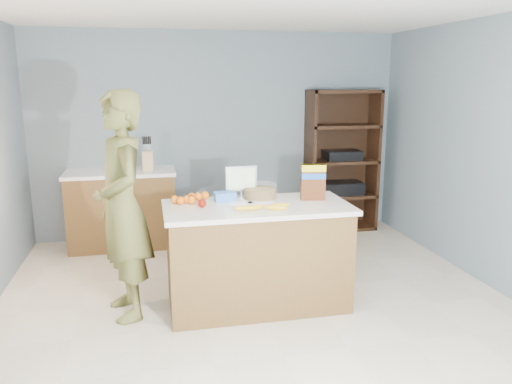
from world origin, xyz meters
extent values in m
cube|color=beige|center=(0.00, 0.00, 0.00)|extent=(4.50, 5.00, 0.02)
cube|color=slate|center=(0.00, 2.50, 1.25)|extent=(4.50, 0.02, 2.50)
cube|color=slate|center=(0.00, -2.50, 1.25)|extent=(4.50, 0.02, 2.50)
cube|color=brown|center=(0.00, 0.30, 0.43)|extent=(1.50, 0.70, 0.86)
cube|color=silver|center=(0.00, 0.30, 0.88)|extent=(1.56, 0.76, 0.04)
cube|color=black|center=(0.00, 0.30, 0.05)|extent=(1.46, 0.66, 0.10)
cube|color=brown|center=(-1.20, 2.20, 0.43)|extent=(1.20, 0.60, 0.86)
cube|color=white|center=(-1.20, 2.20, 0.88)|extent=(1.24, 0.62, 0.04)
cube|color=black|center=(1.55, 2.48, 0.90)|extent=(0.90, 0.04, 1.80)
cube|color=black|center=(1.12, 2.30, 0.90)|extent=(0.04, 0.40, 1.80)
cube|color=black|center=(1.98, 2.30, 0.90)|extent=(0.04, 0.40, 1.80)
cube|color=black|center=(1.55, 2.30, 0.02)|extent=(0.90, 0.40, 0.04)
cube|color=black|center=(1.55, 2.30, 0.45)|extent=(0.90, 0.40, 0.04)
cube|color=black|center=(1.55, 2.30, 0.90)|extent=(0.90, 0.40, 0.04)
cube|color=black|center=(1.55, 2.30, 1.35)|extent=(0.90, 0.40, 0.04)
cube|color=black|center=(1.55, 2.30, 1.78)|extent=(0.90, 0.40, 0.04)
cube|color=black|center=(1.55, 2.30, 0.55)|extent=(0.55, 0.32, 0.16)
cube|color=black|center=(1.55, 2.30, 0.98)|extent=(0.45, 0.30, 0.12)
imported|color=brown|center=(-1.10, 0.37, 0.93)|extent=(0.61, 0.77, 1.86)
cube|color=tan|center=(-0.89, 2.18, 1.01)|extent=(0.12, 0.10, 0.22)
cylinder|color=black|center=(-0.93, 2.18, 1.17)|extent=(0.02, 0.02, 0.09)
cylinder|color=black|center=(-0.91, 2.18, 1.17)|extent=(0.02, 0.02, 0.09)
cylinder|color=black|center=(-0.89, 2.18, 1.17)|extent=(0.02, 0.02, 0.09)
cylinder|color=black|center=(-0.87, 2.18, 1.17)|extent=(0.02, 0.02, 0.09)
cylinder|color=black|center=(-0.85, 2.18, 1.17)|extent=(0.02, 0.02, 0.09)
cube|color=white|center=(-0.13, 0.38, 0.90)|extent=(0.24, 0.17, 0.00)
cube|color=white|center=(0.04, 0.37, 0.90)|extent=(0.22, 0.11, 0.00)
ellipsoid|color=yellow|center=(-0.06, 0.15, 0.92)|extent=(0.20, 0.10, 0.04)
ellipsoid|color=yellow|center=(-0.13, 0.14, 0.92)|extent=(0.19, 0.05, 0.04)
ellipsoid|color=yellow|center=(0.15, 0.16, 0.92)|extent=(0.19, 0.06, 0.04)
ellipsoid|color=yellow|center=(0.11, 0.10, 0.92)|extent=(0.19, 0.11, 0.04)
sphere|color=maroon|center=(-0.53, 0.48, 0.94)|extent=(0.07, 0.07, 0.07)
sphere|color=maroon|center=(-0.46, 0.31, 0.94)|extent=(0.07, 0.07, 0.07)
sphere|color=#FD6310|center=(-0.63, 0.45, 0.93)|extent=(0.07, 0.07, 0.07)
sphere|color=#FD6310|center=(-0.52, 0.57, 0.93)|extent=(0.07, 0.07, 0.07)
sphere|color=#FD6310|center=(-0.53, 0.45, 0.93)|extent=(0.07, 0.07, 0.07)
sphere|color=#FD6310|center=(-0.47, 0.57, 0.93)|extent=(0.07, 0.07, 0.07)
sphere|color=#FD6310|center=(-0.67, 0.51, 0.93)|extent=(0.07, 0.07, 0.07)
sphere|color=#FD6310|center=(-0.57, 0.48, 0.93)|extent=(0.07, 0.07, 0.07)
sphere|color=#FD6310|center=(-0.40, 0.60, 0.93)|extent=(0.07, 0.07, 0.07)
cube|color=blue|center=(-0.24, 0.49, 0.94)|extent=(0.19, 0.13, 0.08)
cylinder|color=#267219|center=(0.08, 0.53, 0.95)|extent=(0.27, 0.27, 0.09)
cylinder|color=white|center=(0.08, 0.53, 0.97)|extent=(0.30, 0.30, 0.13)
cylinder|color=silver|center=(-0.08, 0.60, 0.91)|extent=(0.12, 0.12, 0.01)
cylinder|color=silver|center=(-0.08, 0.60, 0.94)|extent=(0.02, 0.02, 0.05)
cube|color=silver|center=(-0.08, 0.60, 1.07)|extent=(0.28, 0.05, 0.22)
cube|color=yellow|center=(-0.08, 0.58, 1.07)|extent=(0.24, 0.01, 0.18)
cube|color=#592B14|center=(0.51, 0.38, 1.06)|extent=(0.22, 0.11, 0.31)
cube|color=yellow|center=(0.51, 0.38, 1.18)|extent=(0.22, 0.11, 0.06)
cube|color=blue|center=(0.51, 0.38, 1.11)|extent=(0.22, 0.11, 0.05)
camera|label=1|loc=(-0.87, -3.65, 1.93)|focal=35.00mm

